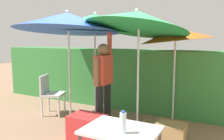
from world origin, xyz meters
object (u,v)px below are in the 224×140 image
person_vendor (103,78)px  chair_plastic (50,92)px  umbrella_orange (138,20)px  bottle_water (123,123)px  umbrella_rainbow (95,22)px  cooler_box (87,129)px  crate_cardboard (171,132)px  folding_table (121,136)px  umbrella_yellow (176,35)px  umbrella_navy (68,22)px

person_vendor → chair_plastic: person_vendor is taller
umbrella_orange → bottle_water: bearing=-73.0°
umbrella_rainbow → person_vendor: (0.52, -0.55, -1.11)m
person_vendor → chair_plastic: (-1.37, -0.01, -0.42)m
person_vendor → cooler_box: bearing=-79.4°
crate_cardboard → folding_table: (-0.20, -1.51, 0.48)m
umbrella_rainbow → umbrella_yellow: bearing=11.6°
bottle_water → umbrella_rainbow: bearing=127.5°
umbrella_navy → person_vendor: bearing=15.6°
crate_cardboard → person_vendor: bearing=175.3°
umbrella_orange → umbrella_yellow: 1.06m
person_vendor → bottle_water: size_ratio=7.83×
umbrella_yellow → person_vendor: (-1.15, -0.89, -0.83)m
umbrella_orange → person_vendor: bearing=176.7°
umbrella_rainbow → umbrella_orange: (1.22, -0.59, -0.04)m
crate_cardboard → cooler_box: bearing=-150.2°
umbrella_orange → chair_plastic: 2.55m
umbrella_navy → person_vendor: 1.29m
bottle_water → umbrella_orange: bearing=107.0°
umbrella_navy → crate_cardboard: 2.76m
chair_plastic → umbrella_rainbow: bearing=33.1°
umbrella_navy → umbrella_yellow: bearing=30.5°
umbrella_orange → umbrella_yellow: (0.45, 0.93, -0.23)m
umbrella_orange → bottle_water: size_ratio=9.85×
umbrella_orange → folding_table: 2.14m
cooler_box → crate_cardboard: size_ratio=1.19×
cooler_box → bottle_water: (1.07, -0.92, 0.60)m
person_vendor → bottle_water: person_vendor is taller
umbrella_orange → cooler_box: 2.00m
crate_cardboard → bottle_water: bottle_water is taller
umbrella_yellow → bottle_water: size_ratio=8.25×
chair_plastic → umbrella_navy: bearing=-14.8°
bottle_water → umbrella_navy: bearing=141.2°
umbrella_yellow → umbrella_rainbow: bearing=-168.4°
umbrella_yellow → chair_plastic: bearing=-160.4°
umbrella_navy → umbrella_orange: bearing=6.2°
umbrella_rainbow → umbrella_navy: 0.76m
umbrella_rainbow → cooler_box: 2.35m
umbrella_navy → bottle_water: 2.71m
person_vendor → cooler_box: person_vendor is taller
umbrella_rainbow → umbrella_navy: bearing=-102.4°
umbrella_navy → bottle_water: bearing=-38.8°
umbrella_rainbow → umbrella_navy: umbrella_rainbow is taller
cooler_box → umbrella_rainbow: bearing=116.4°
umbrella_navy → crate_cardboard: size_ratio=4.79×
chair_plastic → crate_cardboard: chair_plastic is taller
umbrella_rainbow → umbrella_yellow: 1.73m
cooler_box → crate_cardboard: bearing=29.8°
umbrella_navy → cooler_box: size_ratio=4.02×
folding_table → cooler_box: bearing=140.4°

